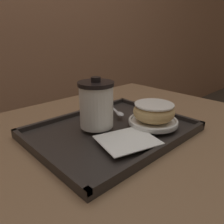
# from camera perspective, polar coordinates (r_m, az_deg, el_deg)

# --- Properties ---
(cafe_table) EXTENTS (1.01, 0.75, 0.74)m
(cafe_table) POSITION_cam_1_polar(r_m,az_deg,el_deg) (0.72, 0.29, -16.52)
(cafe_table) COLOR #846042
(cafe_table) RESTS_ON ground_plane
(serving_tray) EXTENTS (0.43, 0.33, 0.02)m
(serving_tray) POSITION_cam_1_polar(r_m,az_deg,el_deg) (0.61, -0.00, -4.99)
(serving_tray) COLOR #282321
(serving_tray) RESTS_ON cafe_table
(napkin_paper) EXTENTS (0.16, 0.14, 0.00)m
(napkin_paper) POSITION_cam_1_polar(r_m,az_deg,el_deg) (0.53, 4.05, -7.27)
(napkin_paper) COLOR white
(napkin_paper) RESTS_ON serving_tray
(coffee_cup_front) EXTENTS (0.10, 0.10, 0.14)m
(coffee_cup_front) POSITION_cam_1_polar(r_m,az_deg,el_deg) (0.58, -4.11, 2.04)
(coffee_cup_front) COLOR white
(coffee_cup_front) RESTS_ON serving_tray
(plate_with_chocolate_donut) EXTENTS (0.14, 0.14, 0.01)m
(plate_with_chocolate_donut) POSITION_cam_1_polar(r_m,az_deg,el_deg) (0.63, 10.67, -2.38)
(plate_with_chocolate_donut) COLOR white
(plate_with_chocolate_donut) RESTS_ON serving_tray
(donut_chocolate_glazed) EXTENTS (0.11, 0.11, 0.04)m
(donut_chocolate_glazed) POSITION_cam_1_polar(r_m,az_deg,el_deg) (0.62, 10.85, 0.17)
(donut_chocolate_glazed) COLOR #DBB270
(donut_chocolate_glazed) RESTS_ON plate_with_chocolate_donut
(spoon) EXTENTS (0.08, 0.15, 0.01)m
(spoon) POSITION_cam_1_polar(r_m,az_deg,el_deg) (0.69, 1.40, 0.02)
(spoon) COLOR silver
(spoon) RESTS_ON serving_tray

